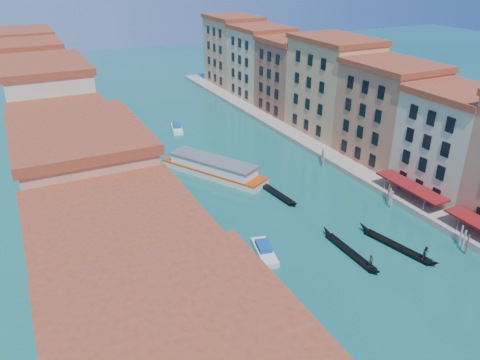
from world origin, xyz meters
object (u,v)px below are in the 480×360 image
object	(u,v)px
vaporetto_far	(213,168)
gondola_fore	(350,251)
vaporetto_near	(268,352)
gondola_right	(399,246)

from	to	relation	value
vaporetto_far	gondola_fore	distance (m)	31.56
vaporetto_near	vaporetto_far	distance (m)	44.07
gondola_right	vaporetto_near	bearing A→B (deg)	-172.36
gondola_fore	gondola_right	distance (m)	6.85
vaporetto_near	gondola_fore	world-z (taller)	vaporetto_near
vaporetto_near	gondola_right	world-z (taller)	vaporetto_near
vaporetto_far	gondola_right	world-z (taller)	vaporetto_far
vaporetto_near	gondola_fore	xyz separation A→B (m)	(18.86, 11.30, -1.10)
gondola_fore	gondola_right	bearing A→B (deg)	-16.88
vaporetto_near	vaporetto_far	bearing A→B (deg)	77.59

